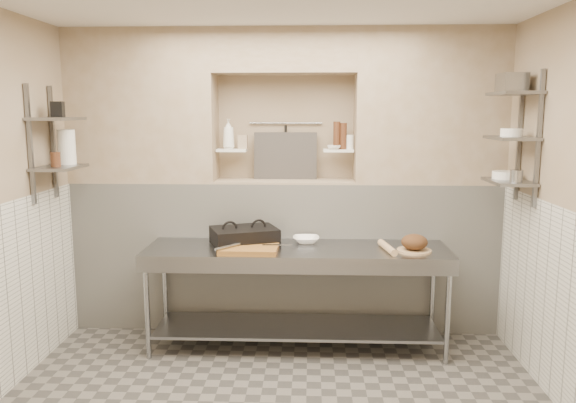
# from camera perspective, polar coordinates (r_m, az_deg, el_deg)

# --- Properties ---
(wall_back) EXTENTS (4.00, 0.10, 2.80)m
(wall_back) POSITION_cam_1_polar(r_m,az_deg,el_deg) (5.55, -0.19, 2.30)
(wall_back) COLOR gray
(wall_back) RESTS_ON ground
(wall_front) EXTENTS (4.00, 0.10, 2.80)m
(wall_front) POSITION_cam_1_polar(r_m,az_deg,el_deg) (1.66, -6.50, -14.19)
(wall_front) COLOR gray
(wall_front) RESTS_ON ground
(backwall_lower) EXTENTS (4.00, 0.40, 1.40)m
(backwall_lower) POSITION_cam_1_polar(r_m,az_deg,el_deg) (5.43, -0.31, -5.36)
(backwall_lower) COLOR silver
(backwall_lower) RESTS_ON floor
(alcove_sill) EXTENTS (1.30, 0.40, 0.02)m
(alcove_sill) POSITION_cam_1_polar(r_m,az_deg,el_deg) (5.30, -0.31, 2.09)
(alcove_sill) COLOR gray
(alcove_sill) RESTS_ON backwall_lower
(backwall_pillar_left) EXTENTS (1.35, 0.40, 1.40)m
(backwall_pillar_left) POSITION_cam_1_polar(r_m,az_deg,el_deg) (5.49, -14.47, 9.27)
(backwall_pillar_left) COLOR gray
(backwall_pillar_left) RESTS_ON backwall_lower
(backwall_pillar_right) EXTENTS (1.35, 0.40, 1.40)m
(backwall_pillar_right) POSITION_cam_1_polar(r_m,az_deg,el_deg) (5.37, 14.15, 9.29)
(backwall_pillar_right) COLOR gray
(backwall_pillar_right) RESTS_ON backwall_lower
(backwall_header) EXTENTS (1.30, 0.40, 0.40)m
(backwall_header) POSITION_cam_1_polar(r_m,az_deg,el_deg) (5.29, -0.32, 14.99)
(backwall_header) COLOR gray
(backwall_header) RESTS_ON backwall_lower
(alcove_shelf_left) EXTENTS (0.28, 0.16, 0.02)m
(alcove_shelf_left) POSITION_cam_1_polar(r_m,az_deg,el_deg) (5.32, -5.72, 5.21)
(alcove_shelf_left) COLOR white
(alcove_shelf_left) RESTS_ON backwall_lower
(alcove_shelf_right) EXTENTS (0.28, 0.16, 0.02)m
(alcove_shelf_right) POSITION_cam_1_polar(r_m,az_deg,el_deg) (5.28, 5.14, 5.18)
(alcove_shelf_right) COLOR white
(alcove_shelf_right) RESTS_ON backwall_lower
(utensil_rail) EXTENTS (0.70, 0.02, 0.02)m
(utensil_rail) POSITION_cam_1_polar(r_m,az_deg,el_deg) (5.43, -0.23, 7.97)
(utensil_rail) COLOR gray
(utensil_rail) RESTS_ON wall_back
(hanging_steel) EXTENTS (0.02, 0.02, 0.30)m
(hanging_steel) POSITION_cam_1_polar(r_m,az_deg,el_deg) (5.42, -0.24, 6.17)
(hanging_steel) COLOR black
(hanging_steel) RESTS_ON utensil_rail
(splash_panel) EXTENTS (0.60, 0.08, 0.45)m
(splash_panel) POSITION_cam_1_polar(r_m,az_deg,el_deg) (5.38, -0.27, 4.65)
(splash_panel) COLOR #383330
(splash_panel) RESTS_ON alcove_sill
(shelf_rail_left_a) EXTENTS (0.03, 0.03, 0.95)m
(shelf_rail_left_a) POSITION_cam_1_polar(r_m,az_deg,el_deg) (5.26, -22.75, 5.60)
(shelf_rail_left_a) COLOR slate
(shelf_rail_left_a) RESTS_ON wall_left
(shelf_rail_left_b) EXTENTS (0.03, 0.03, 0.95)m
(shelf_rail_left_b) POSITION_cam_1_polar(r_m,az_deg,el_deg) (4.90, -24.72, 5.27)
(shelf_rail_left_b) COLOR slate
(shelf_rail_left_b) RESTS_ON wall_left
(wall_shelf_left_lower) EXTENTS (0.30, 0.50, 0.02)m
(wall_shelf_left_lower) POSITION_cam_1_polar(r_m,az_deg,el_deg) (5.03, -22.17, 3.22)
(wall_shelf_left_lower) COLOR slate
(wall_shelf_left_lower) RESTS_ON wall_left
(wall_shelf_left_upper) EXTENTS (0.30, 0.50, 0.03)m
(wall_shelf_left_upper) POSITION_cam_1_polar(r_m,az_deg,el_deg) (5.01, -22.45, 7.77)
(wall_shelf_left_upper) COLOR slate
(wall_shelf_left_upper) RESTS_ON wall_left
(shelf_rail_right_a) EXTENTS (0.03, 0.03, 1.05)m
(shelf_rail_right_a) POSITION_cam_1_polar(r_m,az_deg,el_deg) (5.07, 22.45, 6.08)
(shelf_rail_right_a) COLOR slate
(shelf_rail_right_a) RESTS_ON wall_right
(shelf_rail_right_b) EXTENTS (0.03, 0.03, 1.05)m
(shelf_rail_right_b) POSITION_cam_1_polar(r_m,az_deg,el_deg) (4.69, 24.11, 5.79)
(shelf_rail_right_b) COLOR slate
(shelf_rail_right_b) RESTS_ON wall_right
(wall_shelf_right_lower) EXTENTS (0.30, 0.50, 0.02)m
(wall_shelf_right_lower) POSITION_cam_1_polar(r_m,az_deg,el_deg) (4.86, 21.51, 1.89)
(wall_shelf_right_lower) COLOR slate
(wall_shelf_right_lower) RESTS_ON wall_right
(wall_shelf_right_mid) EXTENTS (0.30, 0.50, 0.02)m
(wall_shelf_right_mid) POSITION_cam_1_polar(r_m,az_deg,el_deg) (4.83, 21.75, 6.01)
(wall_shelf_right_mid) COLOR slate
(wall_shelf_right_mid) RESTS_ON wall_right
(wall_shelf_right_upper) EXTENTS (0.30, 0.50, 0.03)m
(wall_shelf_right_upper) POSITION_cam_1_polar(r_m,az_deg,el_deg) (4.83, 21.99, 10.15)
(wall_shelf_right_upper) COLOR slate
(wall_shelf_right_upper) RESTS_ON wall_right
(prep_table) EXTENTS (2.60, 0.70, 0.90)m
(prep_table) POSITION_cam_1_polar(r_m,az_deg,el_deg) (4.90, 0.89, -7.68)
(prep_table) COLOR gray
(prep_table) RESTS_ON floor
(panini_press) EXTENTS (0.66, 0.57, 0.15)m
(panini_press) POSITION_cam_1_polar(r_m,az_deg,el_deg) (4.95, -4.46, -3.54)
(panini_press) COLOR black
(panini_press) RESTS_ON prep_table
(cutting_board) EXTENTS (0.49, 0.35, 0.04)m
(cutting_board) POSITION_cam_1_polar(r_m,az_deg,el_deg) (4.71, -3.99, -4.86)
(cutting_board) COLOR brown
(cutting_board) RESTS_ON prep_table
(knife_blade) EXTENTS (0.25, 0.04, 0.01)m
(knife_blade) POSITION_cam_1_polar(r_m,az_deg,el_deg) (4.75, -1.12, -4.41)
(knife_blade) COLOR gray
(knife_blade) RESTS_ON cutting_board
(tongs) EXTENTS (0.19, 0.24, 0.03)m
(tongs) POSITION_cam_1_polar(r_m,az_deg,el_deg) (4.67, -6.13, -4.56)
(tongs) COLOR gray
(tongs) RESTS_ON cutting_board
(mixing_bowl) EXTENTS (0.25, 0.25, 0.06)m
(mixing_bowl) POSITION_cam_1_polar(r_m,az_deg,el_deg) (5.01, 1.85, -3.91)
(mixing_bowl) COLOR white
(mixing_bowl) RESTS_ON prep_table
(rolling_pin) EXTENTS (0.12, 0.39, 0.06)m
(rolling_pin) POSITION_cam_1_polar(r_m,az_deg,el_deg) (4.80, 10.06, -4.63)
(rolling_pin) COLOR tan
(rolling_pin) RESTS_ON prep_table
(bread_board) EXTENTS (0.29, 0.29, 0.02)m
(bread_board) POSITION_cam_1_polar(r_m,az_deg,el_deg) (4.83, 12.69, -4.89)
(bread_board) COLOR tan
(bread_board) RESTS_ON prep_table
(bread_loaf) EXTENTS (0.22, 0.22, 0.13)m
(bread_loaf) POSITION_cam_1_polar(r_m,az_deg,el_deg) (4.81, 12.72, -4.03)
(bread_loaf) COLOR #4C2D19
(bread_loaf) RESTS_ON bread_board
(bottle_soap) EXTENTS (0.14, 0.14, 0.28)m
(bottle_soap) POSITION_cam_1_polar(r_m,az_deg,el_deg) (5.29, -6.07, 6.83)
(bottle_soap) COLOR white
(bottle_soap) RESTS_ON alcove_shelf_left
(jar_alcove) EXTENTS (0.09, 0.09, 0.13)m
(jar_alcove) POSITION_cam_1_polar(r_m,az_deg,el_deg) (5.31, -4.61, 6.05)
(jar_alcove) COLOR gray
(jar_alcove) RESTS_ON alcove_shelf_left
(bowl_alcove) EXTENTS (0.14, 0.14, 0.04)m
(bowl_alcove) POSITION_cam_1_polar(r_m,az_deg,el_deg) (5.24, 4.68, 5.52)
(bowl_alcove) COLOR white
(bowl_alcove) RESTS_ON alcove_shelf_right
(condiment_a) EXTENTS (0.07, 0.07, 0.24)m
(condiment_a) POSITION_cam_1_polar(r_m,az_deg,el_deg) (5.27, 5.63, 6.63)
(condiment_a) COLOR #472717
(condiment_a) RESTS_ON alcove_shelf_right
(condiment_b) EXTENTS (0.06, 0.06, 0.26)m
(condiment_b) POSITION_cam_1_polar(r_m,az_deg,el_deg) (5.26, 4.96, 6.71)
(condiment_b) COLOR #472717
(condiment_b) RESTS_ON alcove_shelf_right
(condiment_c) EXTENTS (0.08, 0.08, 0.13)m
(condiment_c) POSITION_cam_1_polar(r_m,az_deg,el_deg) (5.29, 6.29, 6.03)
(condiment_c) COLOR white
(condiment_c) RESTS_ON alcove_shelf_right
(jug_left) EXTENTS (0.15, 0.15, 0.30)m
(jug_left) POSITION_cam_1_polar(r_m,az_deg,el_deg) (5.16, -21.57, 5.17)
(jug_left) COLOR white
(jug_left) RESTS_ON wall_shelf_left_lower
(jar_left) EXTENTS (0.08, 0.08, 0.12)m
(jar_left) POSITION_cam_1_polar(r_m,az_deg,el_deg) (4.96, -22.55, 3.97)
(jar_left) COLOR #472717
(jar_left) RESTS_ON wall_shelf_left_lower
(box_left_upper) EXTENTS (0.10, 0.10, 0.13)m
(box_left_upper) POSITION_cam_1_polar(r_m,az_deg,el_deg) (5.04, -22.35, 8.65)
(box_left_upper) COLOR black
(box_left_upper) RESTS_ON wall_shelf_left_upper
(bowl_right) EXTENTS (0.21, 0.21, 0.06)m
(bowl_right) POSITION_cam_1_polar(r_m,az_deg,el_deg) (4.95, 21.18, 2.53)
(bowl_right) COLOR white
(bowl_right) RESTS_ON wall_shelf_right_lower
(canister_right) EXTENTS (0.10, 0.10, 0.10)m
(canister_right) POSITION_cam_1_polar(r_m,az_deg,el_deg) (4.70, 22.18, 2.39)
(canister_right) COLOR gray
(canister_right) RESTS_ON wall_shelf_right_lower
(bowl_right_mid) EXTENTS (0.17, 0.17, 0.06)m
(bowl_right_mid) POSITION_cam_1_polar(r_m,az_deg,el_deg) (4.83, 21.77, 6.54)
(bowl_right_mid) COLOR white
(bowl_right_mid) RESTS_ON wall_shelf_right_mid
(basket_right) EXTENTS (0.20, 0.24, 0.15)m
(basket_right) POSITION_cam_1_polar(r_m,az_deg,el_deg) (4.90, 21.79, 11.16)
(basket_right) COLOR gray
(basket_right) RESTS_ON wall_shelf_right_upper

